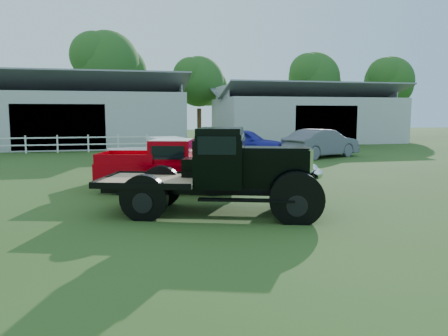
{
  "coord_description": "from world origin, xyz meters",
  "views": [
    {
      "loc": [
        -2.7,
        -11.26,
        2.66
      ],
      "look_at": [
        0.2,
        1.2,
        1.05
      ],
      "focal_mm": 35.0,
      "sensor_mm": 36.0,
      "label": 1
    }
  ],
  "objects": [
    {
      "name": "ground",
      "position": [
        0.0,
        0.0,
        0.0
      ],
      "size": [
        120.0,
        120.0,
        0.0
      ],
      "primitive_type": "plane",
      "color": "#2A4217"
    },
    {
      "name": "tree_b",
      "position": [
        -4.0,
        34.0,
        5.75
      ],
      "size": [
        6.9,
        6.9,
        11.5
      ],
      "primitive_type": null,
      "color": "#2D5A1E",
      "rests_on": "ground"
    },
    {
      "name": "tree_e",
      "position": [
        26.0,
        32.0,
        4.75
      ],
      "size": [
        5.7,
        5.7,
        9.5
      ],
      "primitive_type": null,
      "color": "#2D5A1E",
      "rests_on": "ground"
    },
    {
      "name": "fence_rail",
      "position": [
        -8.0,
        20.0,
        0.6
      ],
      "size": [
        14.2,
        0.16,
        1.2
      ],
      "primitive_type": null,
      "color": "white",
      "rests_on": "ground"
    },
    {
      "name": "vintage_flatbed",
      "position": [
        -0.3,
        -0.08,
        1.14
      ],
      "size": [
        6.18,
        3.99,
        2.28
      ],
      "primitive_type": null,
      "rotation": [
        0.0,
        0.0,
        -0.32
      ],
      "color": "black",
      "rests_on": "ground"
    },
    {
      "name": "white_pickup",
      "position": [
        -1.05,
        6.45,
        0.83
      ],
      "size": [
        4.78,
        2.64,
        1.66
      ],
      "primitive_type": null,
      "rotation": [
        0.0,
        0.0,
        0.21
      ],
      "color": "silver",
      "rests_on": "ground"
    },
    {
      "name": "red_pickup",
      "position": [
        -1.16,
        3.57,
        0.9
      ],
      "size": [
        5.26,
        3.18,
        1.8
      ],
      "primitive_type": null,
      "rotation": [
        0.0,
        0.0,
        -0.28
      ],
      "color": "#B4000B",
      "rests_on": "ground"
    },
    {
      "name": "tree_c",
      "position": [
        5.0,
        33.0,
        4.5
      ],
      "size": [
        5.4,
        5.4,
        9.0
      ],
      "primitive_type": null,
      "color": "#2D5A1E",
      "rests_on": "ground"
    },
    {
      "name": "tree_d",
      "position": [
        18.0,
        34.0,
        5.0
      ],
      "size": [
        6.0,
        6.0,
        10.0
      ],
      "primitive_type": null,
      "color": "#2D5A1E",
      "rests_on": "ground"
    },
    {
      "name": "misc_car_blue",
      "position": [
        4.59,
        14.57,
        0.87
      ],
      "size": [
        5.46,
        4.28,
        1.74
      ],
      "primitive_type": "imported",
      "rotation": [
        0.0,
        0.0,
        1.06
      ],
      "color": "#2725A7",
      "rests_on": "ground"
    },
    {
      "name": "shed_left",
      "position": [
        -7.0,
        26.0,
        2.8
      ],
      "size": [
        18.8,
        10.2,
        5.6
      ],
      "primitive_type": null,
      "color": "#A2A2A2",
      "rests_on": "ground"
    },
    {
      "name": "misc_car_grey",
      "position": [
        9.01,
        13.06,
        0.85
      ],
      "size": [
        5.46,
        3.8,
        1.71
      ],
      "primitive_type": "imported",
      "rotation": [
        0.0,
        0.0,
        2.0
      ],
      "color": "#595965",
      "rests_on": "ground"
    },
    {
      "name": "shed_right",
      "position": [
        14.0,
        27.0,
        2.6
      ],
      "size": [
        16.8,
        9.2,
        5.2
      ],
      "primitive_type": null,
      "color": "#A2A2A2",
      "rests_on": "ground"
    }
  ]
}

